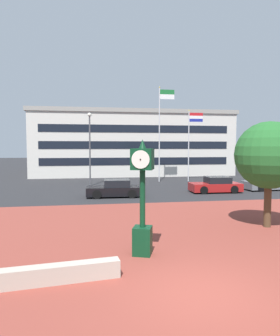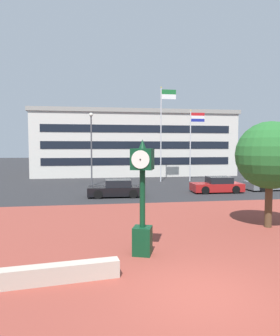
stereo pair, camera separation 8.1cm
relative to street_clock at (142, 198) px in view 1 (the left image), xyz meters
The scene contains 12 objects.
ground_plane 3.75m from the street_clock, 71.92° to the right, with size 200.00×200.00×0.00m, color #262628.
plaza_brick_paving 2.54m from the street_clock, 51.68° to the left, with size 44.00×16.56×0.01m, color brown.
planter_wall 3.56m from the street_clock, 144.85° to the right, with size 3.20×0.40×0.50m, color #ADA393.
street_clock is the anchor object (origin of this frame).
plaza_tree 7.20m from the street_clock, 23.32° to the left, with size 3.33×3.10×4.89m.
car_street_near 12.55m from the street_clock, 89.96° to the left, with size 4.14×2.06×1.28m.
car_street_mid 15.82m from the street_clock, 58.07° to the left, with size 4.10×2.01×1.28m.
car_street_far 19.52m from the street_clock, 45.81° to the left, with size 4.58×2.04×1.28m.
flagpole_primary 22.57m from the street_clock, 75.40° to the left, with size 1.67×0.14×9.97m.
flagpole_secondary 23.41m from the street_clock, 67.63° to the left, with size 1.62×0.14×7.62m.
civic_building 34.45m from the street_clock, 83.66° to the left, with size 26.01×15.75×8.33m.
street_lamp_post 19.26m from the street_clock, 95.43° to the left, with size 0.36×0.36×6.88m.
Camera 1 is at (-2.72, -7.22, 3.73)m, focal length 32.83 mm.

